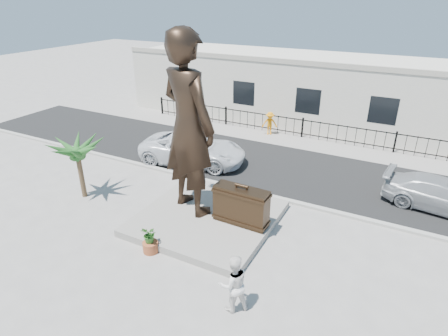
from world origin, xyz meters
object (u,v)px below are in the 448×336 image
Objects in this scene: suitcase at (241,206)px; car_white at (193,149)px; statue at (189,126)px; tourist at (234,284)px.

car_white is (-5.02, 4.56, -0.25)m from suitcase.
statue is at bearing -159.67° from car_white.
tourist is (1.56, -3.81, -0.13)m from suitcase.
tourist is at bearing 155.22° from statue.
car_white is (-2.71, 4.47, -3.09)m from statue.
statue is 6.07m from car_white.
car_white is (-6.59, 8.37, -0.12)m from tourist.
statue reaches higher than car_white.
statue is 3.36× the size of suitcase.
statue is 6.25m from tourist.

